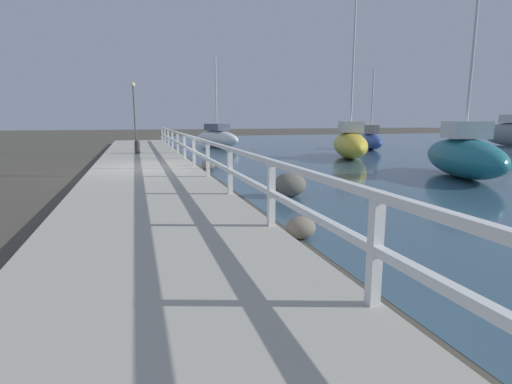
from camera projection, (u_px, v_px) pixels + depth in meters
ground_plane at (146, 175)px, 13.21m from camera, size 120.00×120.00×0.00m
dock_walkway at (146, 171)px, 13.18m from camera, size 3.43×36.00×0.25m
railing at (194, 146)px, 13.50m from camera, size 0.10×32.50×1.00m
boulder_mid_strip at (290, 185)px, 9.50m from camera, size 0.78×0.70×0.58m
boulder_upstream at (301, 228)px, 6.16m from camera, size 0.47×0.42×0.35m
boulder_near_dock at (208, 165)px, 14.42m from camera, size 0.51×0.46×0.38m
mooring_bollard at (137, 147)px, 18.39m from camera, size 0.23×0.23×0.64m
dock_lamp at (134, 104)px, 20.36m from camera, size 0.23×0.23×3.41m
sailboat_blue at (370, 140)px, 24.64m from camera, size 2.83×5.24×4.86m
sailboat_yellow at (350, 143)px, 18.88m from camera, size 3.32×5.42×7.89m
sailboat_gray at (510, 133)px, 27.44m from camera, size 1.89×5.57×6.51m
sailboat_teal at (463, 155)px, 12.65m from camera, size 3.31×5.12×7.81m
sailboat_white at (217, 137)px, 26.25m from camera, size 2.57×5.57×5.81m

